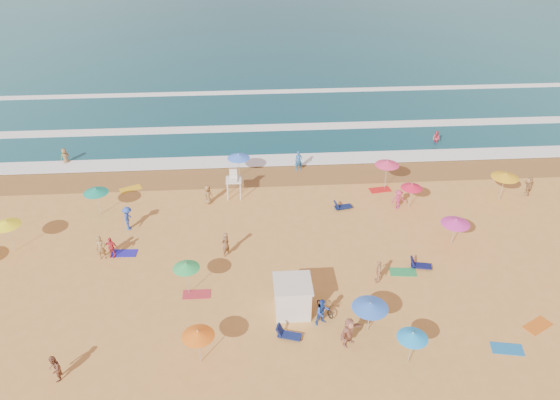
{
  "coord_description": "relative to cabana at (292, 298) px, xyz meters",
  "views": [
    {
      "loc": [
        -3.72,
        -27.86,
        22.48
      ],
      "look_at": [
        -1.44,
        6.0,
        1.5
      ],
      "focal_mm": 35.0,
      "sensor_mm": 36.0,
      "label": 1
    }
  ],
  "objects": [
    {
      "name": "lifeguard_stand",
      "position": [
        -3.46,
        13.17,
        0.05
      ],
      "size": [
        1.2,
        1.2,
        2.1
      ],
      "primitive_type": null,
      "color": "white",
      "rests_on": "ground"
    },
    {
      "name": "towels",
      "position": [
        -0.23,
        3.11,
        -0.98
      ],
      "size": [
        50.57,
        24.33,
        0.03
      ],
      "color": "#C75618",
      "rests_on": "ground"
    },
    {
      "name": "wet_sand",
      "position": [
        1.39,
        16.52,
        -0.99
      ],
      "size": [
        220.0,
        220.0,
        0.0
      ],
      "primitive_type": "plane",
      "color": "olive",
      "rests_on": "ground"
    },
    {
      "name": "beach_umbrellas",
      "position": [
        -0.74,
        5.08,
        1.05
      ],
      "size": [
        59.61,
        29.02,
        0.8
      ],
      "color": "orange",
      "rests_on": "ground"
    },
    {
      "name": "cabana",
      "position": [
        0.0,
        0.0,
        0.0
      ],
      "size": [
        2.0,
        2.0,
        2.0
      ],
      "primitive_type": "cube",
      "color": "silver",
      "rests_on": "ground"
    },
    {
      "name": "ground",
      "position": [
        1.39,
        4.02,
        -1.0
      ],
      "size": [
        220.0,
        220.0,
        0.0
      ],
      "primitive_type": "plane",
      "color": "gold",
      "rests_on": "ground"
    },
    {
      "name": "surf_foam",
      "position": [
        1.39,
        25.34,
        -0.9
      ],
      "size": [
        200.0,
        18.7,
        0.05
      ],
      "color": "white",
      "rests_on": "ground"
    },
    {
      "name": "beachgoers",
      "position": [
        -0.41,
        7.28,
        -0.21
      ],
      "size": [
        55.34,
        26.65,
        2.09
      ],
      "color": "#C1305D",
      "rests_on": "ground"
    },
    {
      "name": "bicycle",
      "position": [
        1.9,
        -0.3,
        -0.59
      ],
      "size": [
        1.23,
        1.65,
        0.83
      ],
      "primitive_type": "imported",
      "rotation": [
        0.0,
        0.0,
        0.49
      ],
      "color": "black",
      "rests_on": "ground"
    },
    {
      "name": "cabana_roof",
      "position": [
        0.0,
        0.0,
        1.06
      ],
      "size": [
        2.2,
        2.2,
        0.12
      ],
      "primitive_type": "cube",
      "color": "silver",
      "rests_on": "cabana"
    },
    {
      "name": "loungers",
      "position": [
        8.96,
        1.02,
        -0.83
      ],
      "size": [
        52.17,
        20.93,
        0.34
      ],
      "color": "#0E1C4A",
      "rests_on": "ground"
    }
  ]
}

